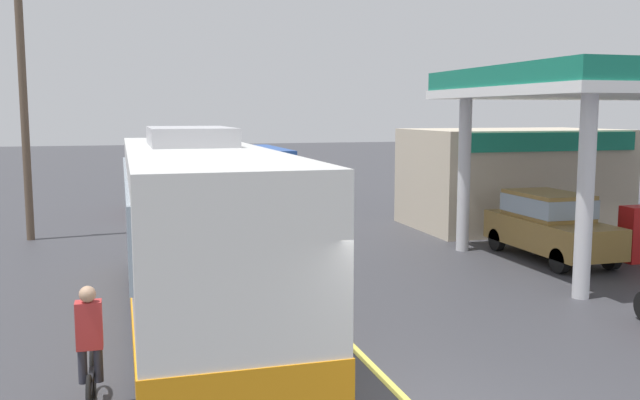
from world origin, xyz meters
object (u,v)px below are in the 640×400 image
cyclist_on_shoulder (90,355)px  pedestrian_near_pump (538,222)px  coach_bus_main (197,232)px  car_trailing_behind_bus (163,187)px  minibus_opposing_lane (259,170)px  car_at_pump (549,222)px

cyclist_on_shoulder → pedestrian_near_pump: bearing=32.3°
coach_bus_main → car_trailing_behind_bus: (0.22, 14.95, -0.71)m
minibus_opposing_lane → pedestrian_near_pump: 14.27m
minibus_opposing_lane → pedestrian_near_pump: (5.40, -13.19, -0.54)m
cyclist_on_shoulder → car_trailing_behind_bus: (2.05, 18.66, 0.23)m
car_at_pump → pedestrian_near_pump: bearing=83.7°
coach_bus_main → car_at_pump: size_ratio=2.63×
coach_bus_main → cyclist_on_shoulder: 4.24m
coach_bus_main → car_at_pump: 10.29m
pedestrian_near_pump → car_trailing_behind_bus: size_ratio=0.40×
coach_bus_main → minibus_opposing_lane: coach_bus_main is taller
car_at_pump → pedestrian_near_pump: size_ratio=2.53×
pedestrian_near_pump → car_trailing_behind_bus: car_trailing_behind_bus is taller
coach_bus_main → car_at_pump: coach_bus_main is taller
minibus_opposing_lane → coach_bus_main: bearing=-104.8°
car_trailing_behind_bus → coach_bus_main: bearing=-90.9°
coach_bus_main → minibus_opposing_lane: (4.47, 16.87, -0.25)m
coach_bus_main → car_trailing_behind_bus: size_ratio=2.63×
pedestrian_near_pump → cyclist_on_shoulder: bearing=-147.7°
pedestrian_near_pump → minibus_opposing_lane: bearing=112.3°
cyclist_on_shoulder → minibus_opposing_lane: bearing=73.0°
minibus_opposing_lane → car_trailing_behind_bus: size_ratio=1.46×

